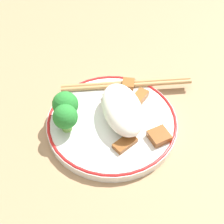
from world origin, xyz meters
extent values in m
plane|color=#9E7A56|center=(0.00, 0.00, 0.00)|extent=(3.00, 3.00, 0.00)
cylinder|color=white|center=(0.00, 0.00, 0.01)|extent=(0.22, 0.22, 0.02)
torus|color=red|center=(0.00, 0.00, 0.02)|extent=(0.22, 0.22, 0.01)
ellipsoid|color=white|center=(0.00, -0.02, 0.04)|extent=(0.12, 0.06, 0.04)
cylinder|color=#72AD4C|center=(0.03, 0.07, 0.02)|extent=(0.02, 0.02, 0.01)
sphere|color=#267A2D|center=(0.03, 0.07, 0.05)|extent=(0.04, 0.04, 0.04)
cylinder|color=#72AD4C|center=(0.00, 0.08, 0.02)|extent=(0.02, 0.02, 0.02)
sphere|color=#267A2D|center=(0.00, 0.08, 0.05)|extent=(0.04, 0.04, 0.04)
cube|color=brown|center=(-0.06, -0.06, 0.02)|extent=(0.04, 0.04, 0.01)
cube|color=brown|center=(0.03, -0.06, 0.02)|extent=(0.04, 0.04, 0.01)
cube|color=brown|center=(-0.06, -0.01, 0.02)|extent=(0.04, 0.04, 0.01)
cube|color=brown|center=(0.05, -0.01, 0.02)|extent=(0.03, 0.04, 0.01)
cube|color=brown|center=(0.07, -0.05, 0.02)|extent=(0.03, 0.03, 0.01)
cylinder|color=#AD8451|center=(0.08, -0.05, 0.02)|extent=(0.05, 0.24, 0.01)
cylinder|color=#AD8451|center=(0.07, -0.05, 0.02)|extent=(0.05, 0.24, 0.01)
camera|label=1|loc=(-0.33, 0.09, 0.42)|focal=50.00mm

